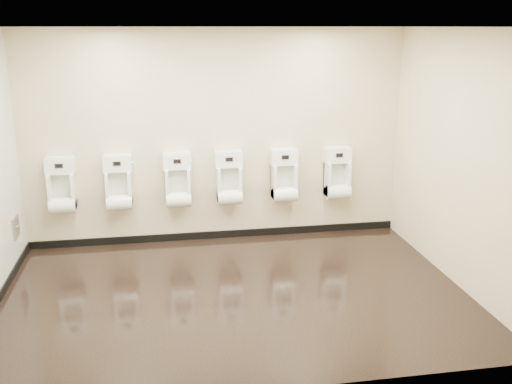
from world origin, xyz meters
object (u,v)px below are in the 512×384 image
urinal_0 (62,189)px  urinal_2 (178,184)px  urinal_3 (229,182)px  urinal_4 (284,179)px  urinal_5 (337,177)px  urinal_1 (119,187)px  access_panel (16,227)px

urinal_0 → urinal_2: 1.46m
urinal_2 → urinal_3: size_ratio=1.00×
urinal_3 → urinal_4: 0.75m
urinal_2 → urinal_3: same height
urinal_4 → urinal_5: size_ratio=1.00×
urinal_2 → urinal_5: bearing=0.0°
urinal_2 → urinal_4: size_ratio=1.00×
urinal_4 → urinal_1: bearing=180.0°
access_panel → urinal_3: bearing=9.3°
urinal_2 → access_panel: bearing=-167.6°
urinal_0 → urinal_3: (2.13, 0.00, 0.00)m
urinal_3 → urinal_2: bearing=180.0°
urinal_0 → urinal_5: same height
urinal_0 → urinal_2: (1.46, 0.00, 0.00)m
urinal_5 → urinal_4: bearing=180.0°
urinal_3 → urinal_5: 1.49m
access_panel → urinal_1: bearing=19.7°
access_panel → urinal_4: 3.41m
urinal_1 → urinal_3: bearing=0.0°
urinal_1 → urinal_3: 1.43m
urinal_3 → urinal_5: (1.49, 0.00, 0.00)m
access_panel → urinal_5: size_ratio=0.36×
urinal_0 → urinal_5: size_ratio=1.00×
access_panel → urinal_1: urinal_1 is taller
urinal_1 → urinal_4: 2.17m
urinal_2 → urinal_5: (2.17, 0.00, 0.00)m
access_panel → urinal_2: size_ratio=0.36×
access_panel → urinal_3: (2.63, 0.43, 0.33)m
access_panel → urinal_3: urinal_3 is taller
access_panel → urinal_2: (1.95, 0.43, 0.33)m
urinal_4 → urinal_5: (0.74, 0.00, 0.00)m
urinal_5 → urinal_1: bearing=180.0°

